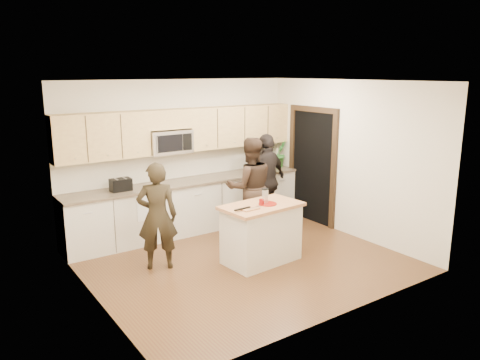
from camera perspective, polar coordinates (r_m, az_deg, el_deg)
floor at (r=7.28m, az=0.38°, el=-9.81°), size 4.50×4.50×0.00m
room_shell at (r=6.79m, az=0.40°, el=3.76°), size 4.52×4.02×2.71m
back_cabinetry at (r=8.48m, az=-6.17°, el=-3.14°), size 4.50×0.66×0.94m
upper_cabinetry at (r=8.35m, az=-6.68°, el=6.21°), size 4.50×0.33×0.75m
microwave at (r=8.19m, az=-8.65°, el=4.65°), size 0.76×0.41×0.40m
doorway at (r=8.98m, az=8.81°, el=2.19°), size 0.06×1.25×2.20m
framed_picture at (r=9.58m, az=3.17°, el=3.77°), size 0.30×0.03×0.38m
dish_towel at (r=7.84m, az=-11.69°, el=-2.20°), size 0.34×0.60×0.48m
island at (r=7.12m, az=2.61°, el=-6.45°), size 1.25×0.79×0.90m
red_plate at (r=6.99m, az=3.39°, el=-2.90°), size 0.27×0.27×0.02m
box_grater at (r=7.01m, az=3.09°, el=-1.87°), size 0.09×0.06×0.21m
drink_glass at (r=6.94m, az=2.64°, el=-2.71°), size 0.07×0.07×0.09m
cutting_board at (r=6.72m, az=1.17°, el=-3.53°), size 0.27×0.19×0.02m
tongs at (r=6.67m, az=0.29°, el=-3.51°), size 0.28×0.05×0.02m
knife at (r=6.75m, az=1.84°, el=-3.35°), size 0.20×0.04×0.01m
toaster at (r=7.82m, az=-14.33°, el=-0.56°), size 0.33×0.21×0.20m
bottle_cluster at (r=9.26m, az=3.49°, el=2.44°), size 0.67×0.33×0.41m
orchid at (r=9.48m, az=4.85°, el=3.24°), size 0.38×0.35×0.55m
woman_left at (r=6.88m, az=-10.06°, el=-4.35°), size 0.69×0.59×1.59m
woman_center at (r=8.10m, az=1.22°, el=-0.91°), size 1.03×0.92×1.74m
woman_right at (r=8.63m, az=3.33°, el=-0.07°), size 1.10×0.72×1.74m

